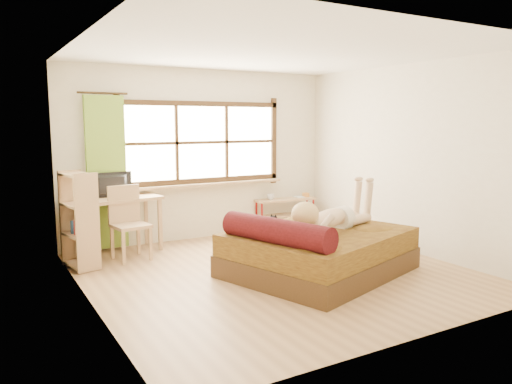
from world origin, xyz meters
TOP-DOWN VIEW (x-y plane):
  - floor at (0.00, 0.00)m, footprint 4.50×4.50m
  - ceiling at (0.00, 0.00)m, footprint 4.50×4.50m
  - wall_back at (0.00, 2.25)m, footprint 4.50×0.00m
  - wall_front at (0.00, -2.25)m, footprint 4.50×0.00m
  - wall_left at (-2.25, 0.00)m, footprint 0.00×4.50m
  - wall_right at (2.25, 0.00)m, footprint 0.00×4.50m
  - window at (0.00, 2.22)m, footprint 2.80×0.16m
  - curtain at (-1.55, 2.13)m, footprint 0.55×0.10m
  - bed at (0.42, -0.27)m, footprint 2.54×2.27m
  - woman at (0.62, -0.30)m, footprint 1.55×0.86m
  - kitten at (-0.25, -0.15)m, footprint 0.34×0.22m
  - desk at (-1.50, 1.95)m, footprint 1.36×0.76m
  - monitor at (-1.50, 2.00)m, footprint 0.62×0.16m
  - chair at (-1.41, 1.59)m, footprint 0.51×0.51m
  - pipe_shelf at (1.51, 2.07)m, footprint 1.12×0.38m
  - cup at (1.19, 2.07)m, footprint 0.14×0.14m
  - book at (1.69, 2.07)m, footprint 0.17×0.22m
  - bookshelf at (-2.08, 1.44)m, footprint 0.41×0.59m

SIDE VIEW (x-z plane):
  - floor at x=0.00m, z-range 0.00..0.00m
  - bed at x=0.42m, z-range -0.12..0.69m
  - pipe_shelf at x=1.51m, z-range 0.09..0.72m
  - book at x=1.69m, z-range 0.55..0.57m
  - chair at x=-1.41m, z-range 0.06..1.07m
  - cup at x=1.19m, z-range 0.55..0.65m
  - bookshelf at x=-2.08m, z-range 0.01..1.25m
  - kitten at x=-0.25m, z-range 0.53..0.79m
  - desk at x=-1.50m, z-range 0.30..1.10m
  - woman at x=0.62m, z-range 0.53..1.17m
  - monitor at x=-1.50m, z-range 0.81..1.16m
  - curtain at x=-1.55m, z-range 0.05..2.25m
  - wall_back at x=0.00m, z-range -0.90..3.60m
  - wall_front at x=0.00m, z-range -0.90..3.60m
  - wall_left at x=-2.25m, z-range -0.90..3.60m
  - wall_right at x=2.25m, z-range -0.90..3.60m
  - window at x=0.00m, z-range 0.78..2.24m
  - ceiling at x=0.00m, z-range 2.70..2.70m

